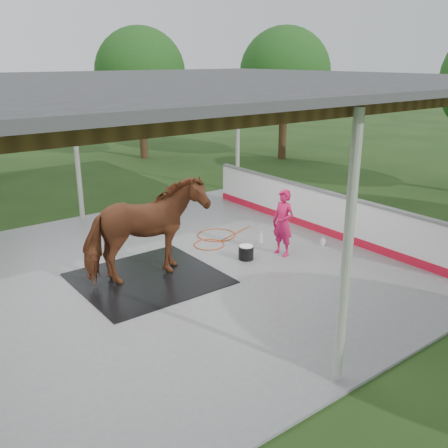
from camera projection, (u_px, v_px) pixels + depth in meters
ground at (168, 274)px, 10.80m from camera, size 100.00×100.00×0.00m
concrete_slab at (168, 273)px, 10.79m from camera, size 12.00×10.00×0.05m
pavilion_structure at (161, 85)px, 9.54m from camera, size 12.60×10.60×4.05m
dasher_board at (316, 211)px, 13.26m from camera, size 0.16×8.00×1.15m
tree_belt at (152, 91)px, 10.45m from camera, size 28.00×28.00×5.80m
rubber_mat at (148, 278)px, 10.47m from camera, size 2.82×2.64×0.02m
horse at (146, 231)px, 10.13m from camera, size 2.57×1.31×2.10m
handler at (283, 223)px, 11.52m from camera, size 0.44×0.61×1.56m
wash_bucket at (246, 252)px, 11.43m from camera, size 0.35×0.35×0.32m
soap_bottle_a at (261, 237)px, 12.39m from camera, size 0.16×0.16×0.32m
soap_bottle_b at (323, 241)px, 12.32m from camera, size 0.12×0.12×0.22m
hose_coil at (214, 238)px, 12.77m from camera, size 2.09×1.34×0.02m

